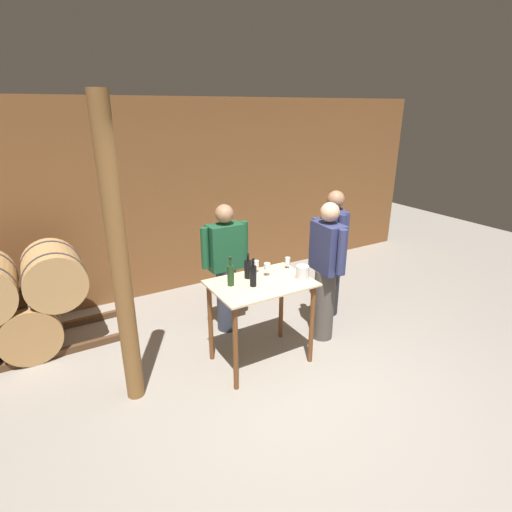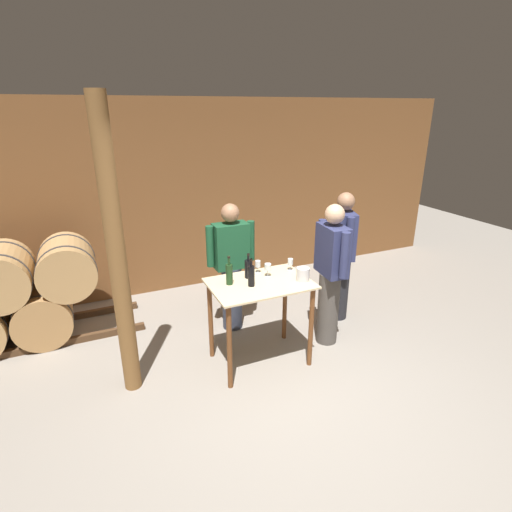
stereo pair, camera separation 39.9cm
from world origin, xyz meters
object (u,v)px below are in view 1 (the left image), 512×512
object	(u,v)px
wine_glass_near_center	(267,267)
wine_glass_near_right	(288,261)
person_visitor_with_scarf	(326,270)
person_visitor_bearded	(226,266)
person_host	(332,252)
wine_glass_near_left	(256,264)
wooden_post	(119,263)
wine_bottle_center	(248,269)
wine_bottle_left	(253,275)
wine_bottle_far_left	(231,275)
ice_bucket	(303,272)

from	to	relation	value
wine_glass_near_center	wine_glass_near_right	xyz separation A→B (m)	(0.30, 0.06, -0.01)
person_visitor_with_scarf	person_visitor_bearded	bearing A→B (deg)	140.13
wine_glass_near_right	person_host	world-z (taller)	person_host
wine_glass_near_left	wooden_post	bearing A→B (deg)	-175.19
wine_bottle_center	person_visitor_with_scarf	distance (m)	0.95
wooden_post	wine_bottle_left	size ratio (longest dim) A/B	9.49
person_host	wine_bottle_far_left	bearing A→B (deg)	-167.16
ice_bucket	person_visitor_bearded	bearing A→B (deg)	115.33
person_host	ice_bucket	bearing A→B (deg)	-146.84
wine_bottle_center	wine_glass_near_left	world-z (taller)	wine_bottle_center
wine_glass_near_center	wine_bottle_far_left	bearing A→B (deg)	-178.42
wine_bottle_far_left	ice_bucket	distance (m)	0.74
wine_bottle_center	wine_bottle_left	bearing A→B (deg)	-105.31
ice_bucket	wooden_post	bearing A→B (deg)	171.65
wooden_post	wine_bottle_left	xyz separation A→B (m)	(1.20, -0.16, -0.32)
person_host	wine_glass_near_left	bearing A→B (deg)	-169.89
wine_bottle_center	wine_glass_near_center	world-z (taller)	wine_bottle_center
wine_bottle_left	ice_bucket	xyz separation A→B (m)	(0.52, -0.10, -0.04)
wine_glass_near_left	wine_glass_near_right	world-z (taller)	wine_glass_near_left
wine_bottle_center	wine_glass_near_center	bearing A→B (deg)	-17.92
wine_glass_near_right	person_host	xyz separation A→B (m)	(0.89, 0.30, -0.15)
wine_glass_near_right	person_visitor_bearded	world-z (taller)	person_visitor_bearded
wine_glass_near_left	wine_bottle_left	bearing A→B (deg)	-125.30
wine_bottle_far_left	ice_bucket	size ratio (longest dim) A/B	2.15
wine_glass_near_center	person_host	world-z (taller)	person_host
wine_bottle_left	person_visitor_with_scarf	world-z (taller)	person_visitor_with_scarf
wine_bottle_center	person_host	bearing A→B (deg)	12.08
wine_bottle_center	ice_bucket	distance (m)	0.56
person_visitor_bearded	wine_glass_near_center	bearing A→B (deg)	-77.46
wooden_post	wine_glass_near_center	world-z (taller)	wooden_post
wine_bottle_far_left	wine_bottle_left	distance (m)	0.22
ice_bucket	person_visitor_with_scarf	bearing A→B (deg)	20.21
wooden_post	person_host	bearing A→B (deg)	7.32
wine_bottle_center	wine_glass_near_left	xyz separation A→B (m)	(0.14, 0.07, -0.00)
wine_bottle_far_left	person_visitor_with_scarf	distance (m)	1.18
wine_bottle_center	wine_bottle_far_left	bearing A→B (deg)	-162.81
person_visitor_bearded	person_visitor_with_scarf	bearing A→B (deg)	-39.87
wine_bottle_center	person_visitor_bearded	distance (m)	0.64
person_visitor_with_scarf	person_visitor_bearded	size ratio (longest dim) A/B	1.04
wooden_post	wine_glass_near_left	distance (m)	1.44
wine_bottle_far_left	person_visitor_with_scarf	size ratio (longest dim) A/B	0.18
wine_glass_near_center	person_host	bearing A→B (deg)	16.70
wooden_post	wine_glass_near_right	distance (m)	1.77
wine_bottle_center	person_visitor_bearded	bearing A→B (deg)	86.24
wine_bottle_left	person_host	size ratio (longest dim) A/B	0.17
wine_glass_near_left	person_visitor_with_scarf	distance (m)	0.83
wine_bottle_left	wine_glass_near_left	xyz separation A→B (m)	(0.19, 0.27, -0.02)
wooden_post	wine_glass_near_center	distance (m)	1.48
wine_bottle_center	wine_glass_near_right	distance (m)	0.49
wooden_post	ice_bucket	xyz separation A→B (m)	(1.72, -0.25, -0.36)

